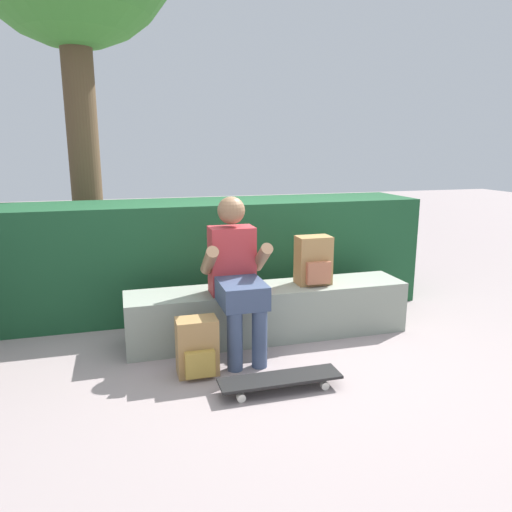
# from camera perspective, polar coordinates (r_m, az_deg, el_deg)

# --- Properties ---
(ground_plane) EXTENTS (24.00, 24.00, 0.00)m
(ground_plane) POSITION_cam_1_polar(r_m,az_deg,el_deg) (3.71, 3.49, -11.74)
(ground_plane) COLOR gray
(bench_main) EXTENTS (2.30, 0.44, 0.43)m
(bench_main) POSITION_cam_1_polar(r_m,az_deg,el_deg) (4.00, 1.54, -6.59)
(bench_main) COLOR gray
(bench_main) RESTS_ON ground
(person_skater) EXTENTS (0.49, 0.62, 1.18)m
(person_skater) POSITION_cam_1_polar(r_m,az_deg,el_deg) (3.60, -2.35, -1.87)
(person_skater) COLOR #B73338
(person_skater) RESTS_ON ground
(skateboard_near_person) EXTENTS (0.80, 0.20, 0.09)m
(skateboard_near_person) POSITION_cam_1_polar(r_m,az_deg,el_deg) (3.22, 2.87, -14.31)
(skateboard_near_person) COLOR black
(skateboard_near_person) RESTS_ON ground
(backpack_on_bench) EXTENTS (0.28, 0.23, 0.40)m
(backpack_on_bench) POSITION_cam_1_polar(r_m,az_deg,el_deg) (4.00, 6.82, -0.60)
(backpack_on_bench) COLOR #A37A47
(backpack_on_bench) RESTS_ON bench_main
(backpack_on_ground) EXTENTS (0.28, 0.23, 0.40)m
(backpack_on_ground) POSITION_cam_1_polar(r_m,az_deg,el_deg) (3.39, -6.94, -10.70)
(backpack_on_ground) COLOR #A37A47
(backpack_on_ground) RESTS_ON ground
(hedge_row) EXTENTS (4.13, 0.78, 1.04)m
(hedge_row) POSITION_cam_1_polar(r_m,az_deg,el_deg) (4.67, -5.98, 0.10)
(hedge_row) COLOR #1B4A2A
(hedge_row) RESTS_ON ground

